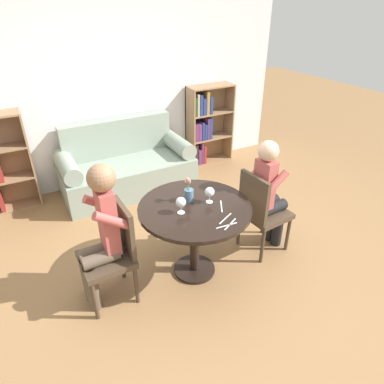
% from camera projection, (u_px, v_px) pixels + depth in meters
% --- Properties ---
extents(ground_plane, '(16.00, 16.00, 0.00)m').
position_uv_depth(ground_plane, '(194.00, 270.00, 3.36)').
color(ground_plane, olive).
extents(back_wall, '(5.20, 0.05, 2.70)m').
position_uv_depth(back_wall, '(108.00, 83.00, 4.43)').
color(back_wall, silver).
rests_on(back_wall, ground_plane).
extents(round_table, '(1.00, 1.00, 0.74)m').
position_uv_depth(round_table, '(195.00, 219.00, 3.06)').
color(round_table, black).
rests_on(round_table, ground_plane).
extents(couch, '(1.72, 0.80, 0.92)m').
position_uv_depth(couch, '(127.00, 168.00, 4.63)').
color(couch, gray).
rests_on(couch, ground_plane).
extents(bookshelf_right, '(0.71, 0.28, 1.20)m').
position_uv_depth(bookshelf_right, '(204.00, 125.00, 5.26)').
color(bookshelf_right, '#93704C').
rests_on(bookshelf_right, ground_plane).
extents(chair_left, '(0.42, 0.42, 0.90)m').
position_uv_depth(chair_left, '(114.00, 250.00, 2.86)').
color(chair_left, '#473828').
rests_on(chair_left, ground_plane).
extents(chair_right, '(0.45, 0.45, 0.90)m').
position_uv_depth(chair_right, '(261.00, 210.00, 3.40)').
color(chair_right, '#473828').
rests_on(chair_right, ground_plane).
extents(person_left, '(0.42, 0.34, 1.29)m').
position_uv_depth(person_left, '(101.00, 233.00, 2.72)').
color(person_left, brown).
rests_on(person_left, ground_plane).
extents(person_right, '(0.43, 0.36, 1.22)m').
position_uv_depth(person_right, '(269.00, 194.00, 3.37)').
color(person_right, black).
rests_on(person_right, ground_plane).
extents(wine_glass_left, '(0.09, 0.09, 0.15)m').
position_uv_depth(wine_glass_left, '(181.00, 203.00, 2.85)').
color(wine_glass_left, white).
rests_on(wine_glass_left, round_table).
extents(wine_glass_right, '(0.09, 0.09, 0.15)m').
position_uv_depth(wine_glass_right, '(210.00, 192.00, 3.00)').
color(wine_glass_right, white).
rests_on(wine_glass_right, round_table).
extents(flower_vase, '(0.08, 0.08, 0.24)m').
position_uv_depth(flower_vase, '(189.00, 193.00, 3.02)').
color(flower_vase, slate).
rests_on(flower_vase, round_table).
extents(knife_left_setting, '(0.17, 0.10, 0.00)m').
position_uv_depth(knife_left_setting, '(230.00, 224.00, 2.76)').
color(knife_left_setting, silver).
rests_on(knife_left_setting, round_table).
extents(fork_left_setting, '(0.18, 0.09, 0.00)m').
position_uv_depth(fork_left_setting, '(225.00, 218.00, 2.82)').
color(fork_left_setting, silver).
rests_on(fork_left_setting, round_table).
extents(knife_right_setting, '(0.10, 0.17, 0.00)m').
position_uv_depth(knife_right_setting, '(221.00, 206.00, 2.99)').
color(knife_right_setting, silver).
rests_on(knife_right_setting, round_table).
extents(fork_right_setting, '(0.19, 0.03, 0.00)m').
position_uv_depth(fork_right_setting, '(227.00, 226.00, 2.74)').
color(fork_right_setting, silver).
rests_on(fork_right_setting, round_table).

